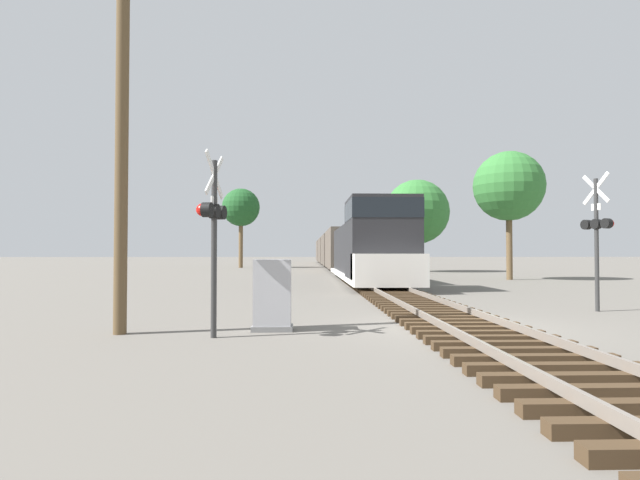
{
  "coord_description": "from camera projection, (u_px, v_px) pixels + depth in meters",
  "views": [
    {
      "loc": [
        -3.57,
        -11.58,
        1.74
      ],
      "look_at": [
        -3.16,
        2.22,
        2.1
      ],
      "focal_mm": 28.0,
      "sensor_mm": 36.0,
      "label": 1
    }
  ],
  "objects": [
    {
      "name": "ground_plane",
      "position": [
        458.0,
        327.0,
        11.63
      ],
      "size": [
        400.0,
        400.0,
        0.0
      ],
      "primitive_type": "plane",
      "color": "#666059"
    },
    {
      "name": "rail_track_bed",
      "position": [
        458.0,
        322.0,
        11.63
      ],
      "size": [
        2.6,
        160.0,
        0.31
      ],
      "color": "#42301E",
      "rests_on": "ground"
    },
    {
      "name": "freight_train",
      "position": [
        336.0,
        251.0,
        57.95
      ],
      "size": [
        3.15,
        75.53,
        4.29
      ],
      "color": "#232326",
      "rests_on": "ground"
    },
    {
      "name": "crossing_signal_near",
      "position": [
        213.0,
        221.0,
        10.28
      ],
      "size": [
        0.5,
        1.01,
        3.82
      ],
      "rotation": [
        0.0,
        0.0,
        -1.78
      ],
      "color": "#333333",
      "rests_on": "ground"
    },
    {
      "name": "crossing_signal_far",
      "position": [
        597.0,
        229.0,
        14.88
      ],
      "size": [
        0.58,
        1.0,
        4.13
      ],
      "rotation": [
        0.0,
        0.0,
        1.89
      ],
      "color": "#333333",
      "rests_on": "ground"
    },
    {
      "name": "relay_cabinet",
      "position": [
        272.0,
        295.0,
        11.15
      ],
      "size": [
        0.91,
        0.56,
        1.59
      ],
      "color": "slate",
      "rests_on": "ground"
    },
    {
      "name": "utility_pole",
      "position": [
        122.0,
        119.0,
        10.78
      ],
      "size": [
        1.8,
        0.28,
        9.02
      ],
      "color": "brown",
      "rests_on": "ground"
    },
    {
      "name": "tree_far_right",
      "position": [
        509.0,
        187.0,
        32.36
      ],
      "size": [
        4.51,
        4.51,
        8.33
      ],
      "color": "brown",
      "rests_on": "ground"
    },
    {
      "name": "tree_mid_background",
      "position": [
        417.0,
        212.0,
        45.89
      ],
      "size": [
        5.91,
        5.91,
        8.48
      ],
      "color": "#473521",
      "rests_on": "ground"
    },
    {
      "name": "tree_deep_background",
      "position": [
        241.0,
        208.0,
        58.18
      ],
      "size": [
        4.41,
        4.41,
        9.26
      ],
      "color": "brown",
      "rests_on": "ground"
    }
  ]
}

